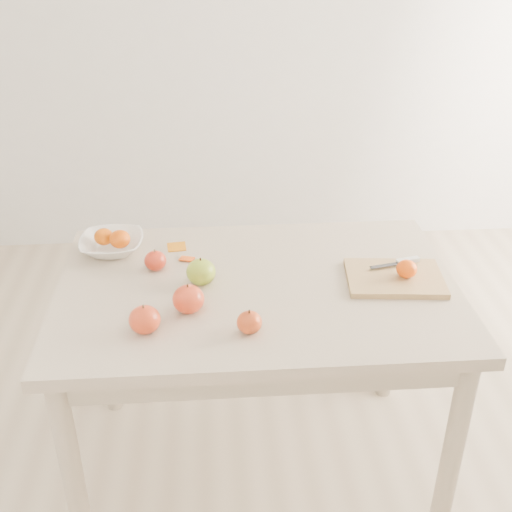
{
  "coord_description": "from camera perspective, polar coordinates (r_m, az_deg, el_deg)",
  "views": [
    {
      "loc": [
        -0.12,
        -1.63,
        1.76
      ],
      "look_at": [
        0.0,
        0.05,
        0.82
      ],
      "focal_mm": 45.0,
      "sensor_mm": 36.0,
      "label": 1
    }
  ],
  "objects": [
    {
      "name": "apple_red_a",
      "position": [
        2.01,
        -8.94,
        -0.41
      ],
      "size": [
        0.07,
        0.07,
        0.06
      ],
      "primitive_type": "ellipsoid",
      "color": "maroon",
      "rests_on": "table"
    },
    {
      "name": "apple_red_c",
      "position": [
        1.79,
        -6.03,
        -3.84
      ],
      "size": [
        0.09,
        0.09,
        0.08
      ],
      "primitive_type": "ellipsoid",
      "color": "#A60F0F",
      "rests_on": "table"
    },
    {
      "name": "orange_peel_b",
      "position": [
        2.06,
        -6.16,
        -0.3
      ],
      "size": [
        0.05,
        0.05,
        0.01
      ],
      "primitive_type": "cube",
      "rotation": [
        -0.14,
        0.0,
        -0.29
      ],
      "color": "#EA5410",
      "rests_on": "table"
    },
    {
      "name": "ground",
      "position": [
        2.4,
        0.09,
        -17.94
      ],
      "size": [
        3.5,
        3.5,
        0.0
      ],
      "primitive_type": "plane",
      "color": "#C6B293",
      "rests_on": "ground"
    },
    {
      "name": "apple_red_e",
      "position": [
        1.71,
        -0.59,
        -5.92
      ],
      "size": [
        0.07,
        0.07,
        0.06
      ],
      "primitive_type": "ellipsoid",
      "color": "maroon",
      "rests_on": "table"
    },
    {
      "name": "board_tangerine",
      "position": [
        1.96,
        13.24,
        -1.12
      ],
      "size": [
        0.06,
        0.06,
        0.05
      ],
      "primitive_type": "ellipsoid",
      "color": "#E23C07",
      "rests_on": "cutting_board"
    },
    {
      "name": "bowl_tangerine_near",
      "position": [
        2.14,
        -13.38,
        1.69
      ],
      "size": [
        0.06,
        0.06,
        0.05
      ],
      "primitive_type": "ellipsoid",
      "color": "#CC5807",
      "rests_on": "fruit_bowl"
    },
    {
      "name": "orange_peel_a",
      "position": [
        2.13,
        -7.06,
        0.7
      ],
      "size": [
        0.06,
        0.05,
        0.01
      ],
      "primitive_type": "cube",
      "rotation": [
        0.21,
        0.0,
        0.12
      ],
      "color": "orange",
      "rests_on": "table"
    },
    {
      "name": "table",
      "position": [
        1.98,
        0.11,
        -4.98
      ],
      "size": [
        1.2,
        0.8,
        0.75
      ],
      "color": "#C4AE94",
      "rests_on": "ground"
    },
    {
      "name": "paring_knife",
      "position": [
        2.05,
        13.01,
        -0.46
      ],
      "size": [
        0.17,
        0.06,
        0.01
      ],
      "color": "white",
      "rests_on": "cutting_board"
    },
    {
      "name": "apple_red_d",
      "position": [
        1.73,
        -9.87,
        -5.6
      ],
      "size": [
        0.08,
        0.08,
        0.08
      ],
      "primitive_type": "ellipsoid",
      "color": "#970B01",
      "rests_on": "table"
    },
    {
      "name": "fruit_bowl",
      "position": [
        2.14,
        -12.69,
        1.01
      ],
      "size": [
        0.21,
        0.21,
        0.05
      ],
      "primitive_type": "imported",
      "color": "white",
      "rests_on": "table"
    },
    {
      "name": "cutting_board",
      "position": [
        1.98,
        12.22,
        -1.92
      ],
      "size": [
        0.31,
        0.24,
        0.02
      ],
      "primitive_type": "cube",
      "rotation": [
        0.0,
        0.0,
        -0.09
      ],
      "color": "tan",
      "rests_on": "table"
    },
    {
      "name": "apple_green",
      "position": [
        1.92,
        -4.91,
        -1.41
      ],
      "size": [
        0.09,
        0.09,
        0.08
      ],
      "primitive_type": "ellipsoid",
      "color": "#6BA115",
      "rests_on": "table"
    },
    {
      "name": "bowl_tangerine_far",
      "position": [
        2.11,
        -12.01,
        1.48
      ],
      "size": [
        0.07,
        0.07,
        0.06
      ],
      "primitive_type": "ellipsoid",
      "color": "#E46208",
      "rests_on": "fruit_bowl"
    }
  ]
}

